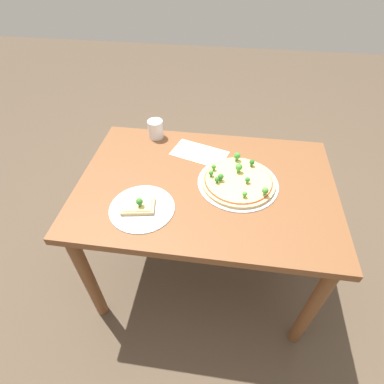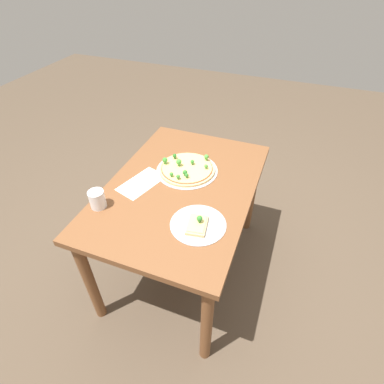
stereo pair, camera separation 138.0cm
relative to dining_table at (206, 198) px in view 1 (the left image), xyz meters
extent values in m
plane|color=brown|center=(0.00, 0.00, -0.63)|extent=(8.00, 8.00, 0.00)
cube|color=brown|center=(0.00, 0.00, 0.08)|extent=(1.18, 0.81, 0.04)
cylinder|color=brown|center=(-0.53, -0.34, -0.28)|extent=(0.06, 0.06, 0.70)
cylinder|color=brown|center=(0.53, -0.34, -0.28)|extent=(0.06, 0.06, 0.70)
cylinder|color=brown|center=(-0.53, 0.34, -0.28)|extent=(0.06, 0.06, 0.70)
cylinder|color=brown|center=(0.53, 0.34, -0.28)|extent=(0.06, 0.06, 0.70)
cylinder|color=#B7B7BC|center=(0.14, 0.02, 0.10)|extent=(0.37, 0.37, 0.00)
cylinder|color=#DBB775|center=(0.14, 0.02, 0.11)|extent=(0.34, 0.34, 0.01)
cylinder|color=#B73823|center=(0.14, 0.02, 0.12)|extent=(0.31, 0.31, 0.00)
cylinder|color=#EACC75|center=(0.14, 0.02, 0.12)|extent=(0.30, 0.30, 0.00)
sphere|color=#3D8933|center=(0.13, 0.16, 0.15)|extent=(0.03, 0.03, 0.03)
cylinder|color=#488E3A|center=(0.13, 0.16, 0.13)|extent=(0.01, 0.01, 0.01)
sphere|color=#479338|center=(0.14, 0.07, 0.15)|extent=(0.03, 0.03, 0.03)
cylinder|color=#51973E|center=(0.14, 0.07, 0.13)|extent=(0.02, 0.02, 0.02)
sphere|color=#3D8933|center=(0.03, 0.07, 0.14)|extent=(0.02, 0.02, 0.02)
cylinder|color=#488E3A|center=(0.03, 0.07, 0.13)|extent=(0.01, 0.01, 0.01)
sphere|color=#479338|center=(0.26, -0.06, 0.15)|extent=(0.03, 0.03, 0.03)
cylinder|color=#51973E|center=(0.26, -0.06, 0.13)|extent=(0.01, 0.01, 0.01)
sphere|color=#286B23|center=(0.20, 0.12, 0.15)|extent=(0.03, 0.03, 0.03)
cylinder|color=#37742D|center=(0.20, 0.12, 0.13)|extent=(0.01, 0.01, 0.01)
sphere|color=#337A2D|center=(0.06, 0.00, 0.15)|extent=(0.03, 0.03, 0.03)
cylinder|color=#3F8136|center=(0.06, 0.00, 0.13)|extent=(0.01, 0.01, 0.01)
sphere|color=#337A2D|center=(0.18, 0.00, 0.15)|extent=(0.02, 0.02, 0.02)
cylinder|color=#3F8136|center=(0.18, 0.00, 0.13)|extent=(0.01, 0.01, 0.01)
sphere|color=#3D8933|center=(0.02, 0.02, 0.15)|extent=(0.02, 0.02, 0.02)
cylinder|color=#488E3A|center=(0.02, 0.02, 0.13)|extent=(0.01, 0.01, 0.01)
sphere|color=#337A2D|center=(0.05, -0.02, 0.15)|extent=(0.02, 0.02, 0.02)
cylinder|color=#3F8136|center=(0.05, -0.02, 0.13)|extent=(0.01, 0.01, 0.01)
sphere|color=#479338|center=(0.17, -0.09, 0.14)|extent=(0.02, 0.02, 0.02)
cylinder|color=#51973E|center=(0.17, -0.09, 0.13)|extent=(0.01, 0.01, 0.01)
cylinder|color=#B7B7BC|center=(-0.25, -0.19, 0.10)|extent=(0.28, 0.28, 0.00)
cube|color=#DBB775|center=(-0.27, -0.19, 0.11)|extent=(0.15, 0.11, 0.02)
cube|color=#EACC75|center=(-0.27, -0.19, 0.12)|extent=(0.13, 0.10, 0.00)
sphere|color=#337A2D|center=(-0.26, -0.20, 0.15)|extent=(0.03, 0.03, 0.03)
cylinder|color=#3F8136|center=(-0.26, -0.20, 0.13)|extent=(0.01, 0.01, 0.01)
cylinder|color=white|center=(-0.31, 0.34, 0.15)|extent=(0.08, 0.08, 0.10)
cube|color=silver|center=(-0.06, 0.22, 0.10)|extent=(0.31, 0.23, 0.00)
camera|label=1|loc=(0.07, -1.01, 1.03)|focal=28.00mm
camera|label=2|loc=(-1.21, -0.52, 1.17)|focal=28.00mm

